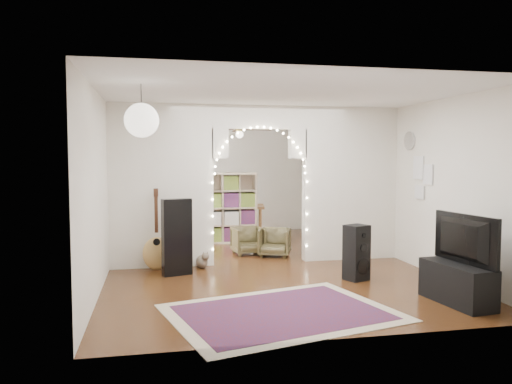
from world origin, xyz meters
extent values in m
plane|color=black|center=(0.00, 0.00, 0.00)|extent=(7.50, 7.50, 0.00)
cube|color=white|center=(0.00, 0.00, 2.70)|extent=(5.00, 7.50, 0.02)
cube|color=silver|center=(0.00, 3.75, 1.35)|extent=(5.00, 0.02, 2.70)
cube|color=silver|center=(0.00, -3.75, 1.35)|extent=(5.00, 0.02, 2.70)
cube|color=silver|center=(-2.50, 0.00, 1.35)|extent=(0.02, 7.50, 2.70)
cube|color=silver|center=(2.50, 0.00, 1.35)|extent=(0.02, 7.50, 2.70)
cube|color=silver|center=(-1.65, 0.00, 1.35)|extent=(1.70, 0.20, 2.70)
cube|color=silver|center=(1.65, 0.00, 1.35)|extent=(1.70, 0.20, 2.70)
cube|color=silver|center=(0.00, 0.00, 2.50)|extent=(1.60, 0.20, 0.40)
cube|color=white|center=(-2.47, 1.80, 1.50)|extent=(0.04, 1.20, 1.40)
cylinder|color=white|center=(2.48, -0.60, 2.10)|extent=(0.03, 0.31, 0.31)
sphere|color=white|center=(-1.90, -2.40, 2.25)|extent=(0.40, 0.40, 0.40)
cube|color=maroon|center=(-0.33, -2.84, 0.01)|extent=(2.93, 2.46, 0.02)
cube|color=black|center=(-1.44, -0.67, 0.59)|extent=(0.48, 0.27, 1.19)
ellipsoid|color=tan|center=(-1.74, -0.25, 0.47)|extent=(0.47, 0.27, 0.54)
cube|color=black|center=(-1.74, -0.25, 0.92)|extent=(0.06, 0.05, 0.62)
cube|color=black|center=(-1.74, -0.25, 1.26)|extent=(0.07, 0.05, 0.13)
ellipsoid|color=brown|center=(-1.02, -0.25, 0.11)|extent=(0.29, 0.35, 0.21)
sphere|color=brown|center=(-0.97, -0.36, 0.21)|extent=(0.16, 0.16, 0.12)
cone|color=brown|center=(-1.00, -0.36, 0.27)|extent=(0.04, 0.04, 0.04)
cone|color=brown|center=(-0.94, -0.36, 0.27)|extent=(0.04, 0.04, 0.04)
cylinder|color=brown|center=(-1.08, -0.10, 0.04)|extent=(0.11, 0.19, 0.06)
cube|color=black|center=(1.16, -1.51, 0.41)|extent=(0.40, 0.38, 0.82)
cylinder|color=black|center=(1.22, -1.64, 0.23)|extent=(0.23, 0.11, 0.24)
cylinder|color=black|center=(1.22, -1.64, 0.50)|extent=(0.13, 0.07, 0.13)
cylinder|color=black|center=(1.22, -1.64, 0.69)|extent=(0.07, 0.05, 0.07)
cube|color=black|center=(1.91, -2.89, 0.25)|extent=(0.52, 1.04, 0.50)
imported|color=black|center=(1.91, -2.89, 0.81)|extent=(0.27, 1.08, 0.62)
cube|color=#C4AC8E|center=(-0.37, 2.08, 0.75)|extent=(1.50, 0.64, 1.50)
cube|color=brown|center=(0.02, 2.50, 0.73)|extent=(1.32, 0.99, 0.05)
cylinder|color=brown|center=(-0.55, 2.28, 0.35)|extent=(0.05, 0.05, 0.70)
cylinder|color=brown|center=(0.48, 2.10, 0.35)|extent=(0.05, 0.05, 0.70)
cylinder|color=brown|center=(-0.44, 2.91, 0.35)|extent=(0.05, 0.05, 0.70)
cylinder|color=brown|center=(0.59, 2.73, 0.35)|extent=(0.05, 0.05, 0.70)
imported|color=silver|center=(0.02, 2.50, 0.85)|extent=(0.21, 0.21, 0.19)
imported|color=#473F23|center=(0.39, 0.47, 0.26)|extent=(0.72, 0.73, 0.52)
imported|color=#473F23|center=(-0.05, 0.77, 0.26)|extent=(0.61, 0.62, 0.51)
camera|label=1|loc=(-1.76, -8.37, 1.82)|focal=35.00mm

